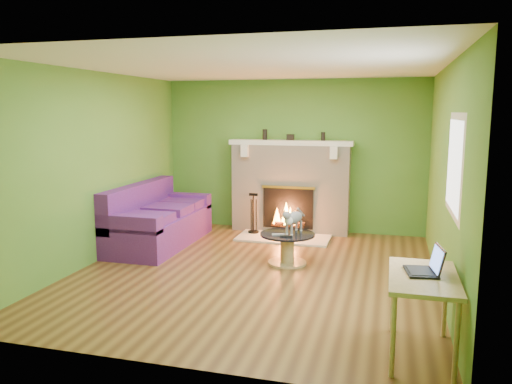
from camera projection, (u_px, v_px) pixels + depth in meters
floor at (254, 272)px, 6.46m from camera, size 5.00×5.00×0.00m
ceiling at (254, 66)px, 6.04m from camera, size 5.00×5.00×0.00m
wall_back at (293, 156)px, 8.63m from camera, size 5.00×0.00×5.00m
wall_front at (169, 211)px, 3.87m from camera, size 5.00×0.00×5.00m
wall_left at (96, 168)px, 6.83m from camera, size 0.00×5.00×5.00m
wall_right at (445, 179)px, 5.66m from camera, size 0.00×5.00×5.00m
window_frame at (455, 165)px, 4.77m from camera, size 0.00×1.20×1.20m
window_pane at (454, 165)px, 4.77m from camera, size 0.00×1.06×1.06m
fireplace at (290, 187)px, 8.54m from camera, size 2.10×0.46×1.58m
hearth at (284, 238)px, 8.17m from camera, size 1.50×0.75×0.03m
mantel at (291, 143)px, 8.40m from camera, size 2.10×0.28×0.08m
sofa at (156, 221)px, 7.79m from camera, size 0.95×2.11×0.94m
coffee_table at (287, 246)px, 6.79m from camera, size 0.75×0.75×0.42m
desk at (423, 285)px, 4.17m from camera, size 0.56×0.96×0.71m
cat at (294, 220)px, 6.76m from camera, size 0.35×0.60×0.35m
remote_silver at (278, 234)px, 6.67m from camera, size 0.18×0.09×0.02m
remote_black at (286, 236)px, 6.59m from camera, size 0.17×0.07×0.02m
laptop at (421, 259)px, 4.19m from camera, size 0.33×0.36×0.24m
fire_tools at (253, 213)px, 8.40m from camera, size 0.18×0.18×0.68m
mantel_vase_left at (265, 134)px, 8.52m from camera, size 0.08×0.08×0.18m
mantel_vase_right at (323, 136)px, 8.27m from camera, size 0.07×0.07×0.14m
mantel_box at (290, 137)px, 8.41m from camera, size 0.12×0.08×0.10m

